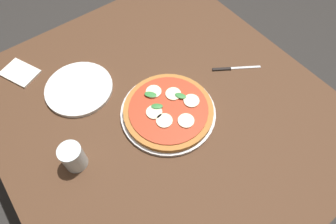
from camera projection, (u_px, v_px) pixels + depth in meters
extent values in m
plane|color=#2D2B28|center=(164.00, 177.00, 1.60)|extent=(6.00, 6.00, 0.00)
cube|color=#4C301E|center=(162.00, 110.00, 1.01)|extent=(1.17, 1.07, 0.04)
cube|color=#4C301E|center=(318.00, 179.00, 1.25)|extent=(0.07, 0.07, 0.67)
cube|color=#4C301E|center=(175.00, 44.00, 1.67)|extent=(0.07, 0.07, 0.67)
cube|color=#4C301E|center=(24.00, 127.00, 1.38)|extent=(0.07, 0.07, 0.67)
cylinder|color=silver|center=(168.00, 113.00, 0.98)|extent=(0.32, 0.32, 0.01)
cylinder|color=#B27033|center=(168.00, 111.00, 0.96)|extent=(0.30, 0.30, 0.02)
cylinder|color=#B7381E|center=(168.00, 109.00, 0.95)|extent=(0.26, 0.26, 0.00)
cylinder|color=beige|center=(153.00, 92.00, 0.99)|extent=(0.05, 0.05, 0.00)
cylinder|color=beige|center=(154.00, 112.00, 0.94)|extent=(0.05, 0.05, 0.00)
cylinder|color=beige|center=(164.00, 121.00, 0.93)|extent=(0.05, 0.05, 0.00)
cylinder|color=beige|center=(186.00, 121.00, 0.92)|extent=(0.05, 0.05, 0.00)
cylinder|color=beige|center=(191.00, 101.00, 0.97)|extent=(0.05, 0.05, 0.00)
cylinder|color=beige|center=(174.00, 94.00, 0.98)|extent=(0.05, 0.05, 0.00)
ellipsoid|color=#337F38|center=(181.00, 96.00, 0.97)|extent=(0.04, 0.04, 0.00)
ellipsoid|color=#337F38|center=(157.00, 106.00, 0.95)|extent=(0.04, 0.04, 0.00)
ellipsoid|color=#337F38|center=(151.00, 94.00, 0.97)|extent=(0.05, 0.04, 0.00)
cylinder|color=white|center=(79.00, 88.00, 1.03)|extent=(0.24, 0.24, 0.01)
cube|color=white|center=(20.00, 73.00, 1.07)|extent=(0.16, 0.14, 0.01)
cube|color=black|center=(221.00, 69.00, 1.08)|extent=(0.05, 0.06, 0.01)
cube|color=silver|center=(245.00, 67.00, 1.09)|extent=(0.07, 0.10, 0.00)
cylinder|color=silver|center=(73.00, 157.00, 0.85)|extent=(0.07, 0.07, 0.09)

